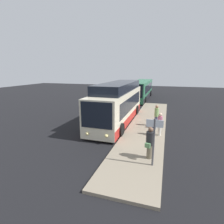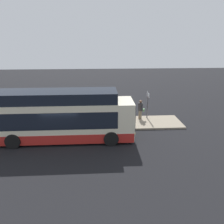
% 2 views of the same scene
% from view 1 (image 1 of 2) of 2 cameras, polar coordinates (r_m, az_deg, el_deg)
% --- Properties ---
extents(ground, '(80.00, 80.00, 0.00)m').
position_cam_1_polar(ground, '(16.84, 1.00, -3.23)').
color(ground, black).
extents(platform, '(20.00, 3.06, 0.15)m').
position_cam_1_polar(platform, '(16.24, 11.67, -3.88)').
color(platform, gray).
rests_on(platform, ground).
extents(bus_lead, '(10.60, 2.81, 3.74)m').
position_cam_1_polar(bus_lead, '(16.46, 2.03, 2.47)').
color(bus_lead, beige).
rests_on(bus_lead, ground).
extents(bus_second, '(12.64, 2.86, 3.03)m').
position_cam_1_polar(bus_second, '(30.61, 9.47, 7.14)').
color(bus_second, '#2D704C').
rests_on(bus_second, ground).
extents(passenger_boarding, '(0.49, 0.58, 1.71)m').
position_cam_1_polar(passenger_boarding, '(13.22, 15.30, -3.56)').
color(passenger_boarding, silver).
rests_on(passenger_boarding, platform).
extents(passenger_waiting, '(0.51, 0.61, 1.84)m').
position_cam_1_polar(passenger_waiting, '(15.35, 14.37, -0.83)').
color(passenger_waiting, '#4C476B').
rests_on(passenger_waiting, platform).
extents(passenger_with_bags, '(0.68, 0.54, 1.79)m').
position_cam_1_polar(passenger_with_bags, '(9.74, 12.27, -9.54)').
color(passenger_with_bags, '#6B604C').
rests_on(passenger_with_bags, platform).
extents(suitcase, '(0.35, 0.26, 0.90)m').
position_cam_1_polar(suitcase, '(15.03, 13.67, -3.79)').
color(suitcase, '#334C7F').
rests_on(suitcase, platform).
extents(sign_post, '(0.10, 0.82, 2.46)m').
position_cam_1_polar(sign_post, '(8.86, 13.54, -7.77)').
color(sign_post, '#4C4C51').
rests_on(sign_post, platform).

